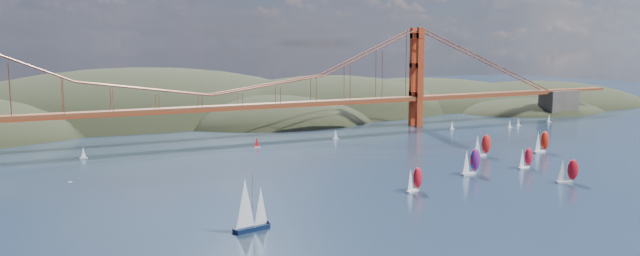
% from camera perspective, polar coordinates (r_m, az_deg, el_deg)
% --- Properties ---
extents(ground, '(1200.00, 1200.00, 0.00)m').
position_cam_1_polar(ground, '(146.50, 12.60, -10.88)').
color(ground, black).
rests_on(ground, ground).
extents(headlands, '(725.00, 225.00, 96.00)m').
position_cam_1_polar(headlands, '(411.15, -8.09, -0.55)').
color(headlands, black).
rests_on(headlands, ground).
extents(bridge, '(552.00, 12.00, 55.00)m').
position_cam_1_polar(bridge, '(299.25, -10.37, 4.92)').
color(bridge, brown).
rests_on(bridge, ground).
extents(sloop_navy, '(9.90, 6.20, 14.81)m').
position_cam_1_polar(sloop_navy, '(156.30, -6.43, -7.05)').
color(sloop_navy, black).
rests_on(sloop_navy, ground).
extents(racer_0, '(7.59, 4.73, 8.49)m').
position_cam_1_polar(racer_0, '(198.60, 8.59, -4.64)').
color(racer_0, silver).
rests_on(racer_0, ground).
extents(racer_1, '(8.01, 4.60, 8.98)m').
position_cam_1_polar(racer_1, '(224.14, 21.67, -3.63)').
color(racer_1, silver).
rests_on(racer_1, ground).
extents(racer_2, '(7.74, 3.80, 8.71)m').
position_cam_1_polar(racer_2, '(244.67, 18.26, -2.58)').
color(racer_2, white).
rests_on(racer_2, ground).
extents(racer_3, '(8.87, 3.60, 10.22)m').
position_cam_1_polar(racer_3, '(265.66, 14.56, -1.49)').
color(racer_3, white).
rests_on(racer_3, ground).
extents(racer_4, '(9.07, 4.15, 10.26)m').
position_cam_1_polar(racer_4, '(282.48, 19.58, -1.15)').
color(racer_4, white).
rests_on(racer_4, ground).
extents(racer_rwb, '(9.17, 4.42, 10.33)m').
position_cam_1_polar(racer_rwb, '(227.72, 13.61, -2.96)').
color(racer_rwb, silver).
rests_on(racer_rwb, ground).
extents(distant_boat_3, '(3.00, 2.00, 4.70)m').
position_cam_1_polar(distant_boat_3, '(269.90, -20.83, -2.13)').
color(distant_boat_3, silver).
rests_on(distant_boat_3, ground).
extents(distant_boat_4, '(3.00, 2.00, 4.70)m').
position_cam_1_polar(distant_boat_4, '(345.51, 11.99, 0.27)').
color(distant_boat_4, silver).
rests_on(distant_boat_4, ground).
extents(distant_boat_5, '(3.00, 2.00, 4.70)m').
position_cam_1_polar(distant_boat_5, '(358.79, 16.96, 0.38)').
color(distant_boat_5, silver).
rests_on(distant_boat_5, ground).
extents(distant_boat_6, '(3.00, 2.00, 4.70)m').
position_cam_1_polar(distant_boat_6, '(369.06, 17.69, 0.54)').
color(distant_boat_6, silver).
rests_on(distant_boat_6, ground).
extents(distant_boat_7, '(3.00, 2.00, 4.70)m').
position_cam_1_polar(distant_boat_7, '(392.99, 20.21, 0.85)').
color(distant_boat_7, silver).
rests_on(distant_boat_7, ground).
extents(distant_boat_8, '(3.00, 2.00, 4.70)m').
position_cam_1_polar(distant_boat_8, '(303.30, 1.44, -0.58)').
color(distant_boat_8, silver).
rests_on(distant_boat_8, ground).
extents(distant_boat_9, '(3.00, 2.00, 4.70)m').
position_cam_1_polar(distant_boat_9, '(280.36, -5.80, -1.30)').
color(distant_boat_9, silver).
rests_on(distant_boat_9, ground).
extents(gull, '(0.90, 0.25, 0.17)m').
position_cam_1_polar(gull, '(129.06, -21.89, -4.60)').
color(gull, white).
rests_on(gull, ground).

